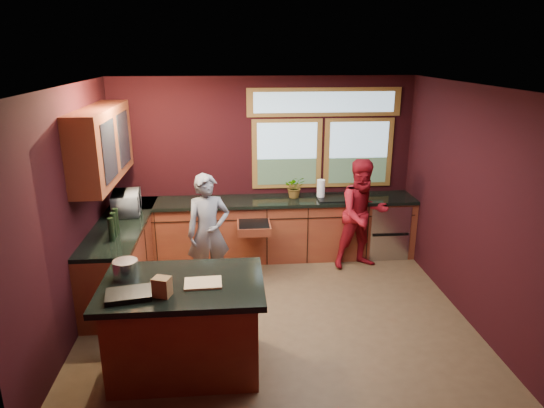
{
  "coord_description": "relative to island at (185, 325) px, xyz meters",
  "views": [
    {
      "loc": [
        -0.48,
        -5.18,
        3.07
      ],
      "look_at": [
        -0.01,
        0.4,
        1.27
      ],
      "focal_mm": 32.0,
      "sensor_mm": 36.0,
      "label": 1
    }
  ],
  "objects": [
    {
      "name": "paper_towel",
      "position": [
        1.82,
        2.65,
        0.59
      ],
      "size": [
        0.12,
        0.12,
        0.28
      ],
      "primitive_type": "cylinder",
      "color": "white",
      "rests_on": "back_counter"
    },
    {
      "name": "microwave",
      "position": [
        -0.93,
        2.16,
        0.6
      ],
      "size": [
        0.43,
        0.58,
        0.3
      ],
      "primitive_type": "imported",
      "rotation": [
        0.0,
        0.0,
        1.7
      ],
      "color": "#999999",
      "rests_on": "left_counter"
    },
    {
      "name": "person_grey",
      "position": [
        0.17,
        1.73,
        0.3
      ],
      "size": [
        0.64,
        0.5,
        1.56
      ],
      "primitive_type": "imported",
      "rotation": [
        0.0,
        0.0,
        0.23
      ],
      "color": "slate",
      "rests_on": "floor"
    },
    {
      "name": "left_counter",
      "position": [
        -0.96,
        1.8,
        -0.01
      ],
      "size": [
        0.64,
        2.3,
        0.93
      ],
      "color": "maroon",
      "rests_on": "floor"
    },
    {
      "name": "stock_pot",
      "position": [
        -0.55,
        0.15,
        0.56
      ],
      "size": [
        0.24,
        0.24,
        0.18
      ],
      "primitive_type": "cylinder",
      "color": "silver",
      "rests_on": "island"
    },
    {
      "name": "paper_bag",
      "position": [
        -0.15,
        -0.25,
        0.56
      ],
      "size": [
        0.18,
        0.16,
        0.18
      ],
      "primitive_type": "cube",
      "rotation": [
        0.0,
        0.0,
        -0.33
      ],
      "color": "brown",
      "rests_on": "island"
    },
    {
      "name": "floor",
      "position": [
        0.99,
        0.95,
        -0.48
      ],
      "size": [
        4.5,
        4.5,
        0.0
      ],
      "primitive_type": "plane",
      "color": "brown",
      "rests_on": "ground"
    },
    {
      "name": "island",
      "position": [
        0.0,
        0.0,
        0.0
      ],
      "size": [
        1.55,
        1.05,
        0.95
      ],
      "color": "maroon",
      "rests_on": "floor"
    },
    {
      "name": "potted_plant",
      "position": [
        1.43,
        2.7,
        0.62
      ],
      "size": [
        0.3,
        0.26,
        0.33
      ],
      "primitive_type": "imported",
      "color": "#999999",
      "rests_on": "back_counter"
    },
    {
      "name": "room_shell",
      "position": [
        0.39,
        1.28,
        1.32
      ],
      "size": [
        4.52,
        4.02,
        2.71
      ],
      "color": "black",
      "rests_on": "ground"
    },
    {
      "name": "back_counter",
      "position": [
        1.18,
        2.65,
        -0.01
      ],
      "size": [
        4.5,
        0.64,
        0.93
      ],
      "color": "maroon",
      "rests_on": "floor"
    },
    {
      "name": "cutting_board",
      "position": [
        0.2,
        -0.05,
        0.48
      ],
      "size": [
        0.36,
        0.27,
        0.02
      ],
      "primitive_type": "cube",
      "rotation": [
        0.0,
        0.0,
        0.04
      ],
      "color": "tan",
      "rests_on": "island"
    },
    {
      "name": "black_tray",
      "position": [
        -0.45,
        -0.25,
        0.49
      ],
      "size": [
        0.44,
        0.35,
        0.05
      ],
      "primitive_type": "cube",
      "rotation": [
        0.0,
        0.0,
        0.18
      ],
      "color": "black",
      "rests_on": "island"
    },
    {
      "name": "person_red",
      "position": [
        2.35,
        2.2,
        0.33
      ],
      "size": [
        0.89,
        0.76,
        1.61
      ],
      "primitive_type": "imported",
      "rotation": [
        0.0,
        0.0,
        0.21
      ],
      "color": "maroon",
      "rests_on": "floor"
    }
  ]
}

